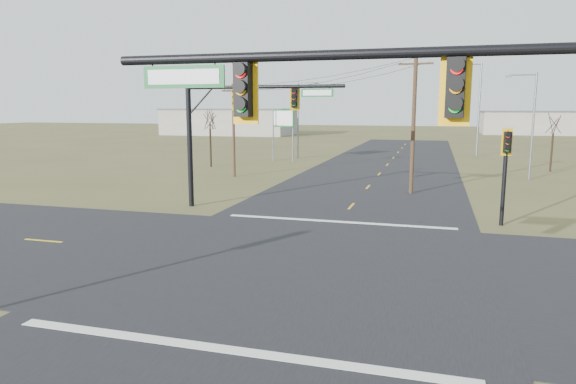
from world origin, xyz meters
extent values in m
plane|color=brown|center=(0.00, 0.00, 0.00)|extent=(320.00, 320.00, 0.00)
cube|color=black|center=(0.00, 0.00, 0.01)|extent=(160.00, 14.00, 0.02)
cube|color=black|center=(0.00, 0.00, 0.01)|extent=(14.00, 160.00, 0.02)
cube|color=silver|center=(0.00, -7.50, 0.03)|extent=(12.00, 0.40, 0.01)
cube|color=silver|center=(0.00, 7.50, 0.03)|extent=(12.00, 0.40, 0.01)
cylinder|color=black|center=(3.68, -8.78, 6.89)|extent=(10.70, 0.19, 0.19)
cube|color=#0D5C21|center=(-0.28, -8.78, 6.54)|extent=(1.80, 0.05, 0.45)
cylinder|color=black|center=(-9.42, 9.48, 3.85)|extent=(0.31, 0.31, 7.69)
cylinder|color=black|center=(-4.75, 9.48, 7.09)|extent=(9.34, 0.20, 0.20)
cube|color=#0D5C21|center=(-1.62, 9.48, 6.74)|extent=(1.80, 0.05, 0.45)
cylinder|color=black|center=(8.15, 9.07, 2.39)|extent=(0.20, 0.20, 4.77)
cylinder|color=#43301C|center=(3.25, 17.92, 4.73)|extent=(0.27, 0.27, 9.45)
cube|color=#43301C|center=(3.25, 17.92, 8.85)|extent=(2.31, 0.36, 0.12)
cylinder|color=#43301C|center=(-12.01, 22.92, 3.98)|extent=(0.23, 0.23, 7.96)
cube|color=#43301C|center=(-12.01, 22.92, 7.36)|extent=(1.95, 0.35, 0.12)
cylinder|color=slate|center=(-12.79, 36.65, 2.88)|extent=(0.15, 0.15, 5.76)
cylinder|color=slate|center=(-10.48, 36.65, 2.88)|extent=(0.15, 0.15, 5.76)
cube|color=#0D5C21|center=(-11.64, 36.65, 4.80)|extent=(2.82, 1.36, 1.92)
cylinder|color=slate|center=(12.42, 27.94, 4.39)|extent=(0.18, 0.18, 8.79)
cylinder|color=slate|center=(11.37, 27.94, 8.59)|extent=(2.11, 0.11, 0.11)
cube|color=slate|center=(10.31, 27.94, 8.49)|extent=(0.49, 0.24, 0.16)
cylinder|color=slate|center=(9.76, 49.51, 5.69)|extent=(0.23, 0.23, 11.38)
cylinder|color=slate|center=(8.40, 49.51, 11.18)|extent=(2.73, 0.14, 0.14)
cube|color=slate|center=(7.03, 49.51, 11.08)|extent=(0.68, 0.46, 0.20)
cylinder|color=slate|center=(-10.87, 40.25, 4.52)|extent=(0.18, 0.18, 9.04)
cylinder|color=slate|center=(-9.79, 40.25, 8.84)|extent=(2.17, 0.11, 0.11)
cube|color=slate|center=(-8.70, 40.25, 8.74)|extent=(0.55, 0.39, 0.16)
cylinder|color=black|center=(-17.19, 29.44, 1.92)|extent=(0.19, 0.19, 3.84)
cylinder|color=black|center=(-22.77, 41.65, 2.00)|extent=(0.18, 0.18, 3.99)
cylinder|color=black|center=(15.25, 34.35, 1.80)|extent=(0.19, 0.19, 3.60)
cube|color=#A49F91|center=(-40.00, 90.00, 2.75)|extent=(28.00, 14.00, 5.50)
cube|color=#A49F91|center=(25.00, 110.00, 2.50)|extent=(20.00, 12.00, 5.00)
camera|label=1|loc=(4.72, -18.47, 5.91)|focal=32.00mm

